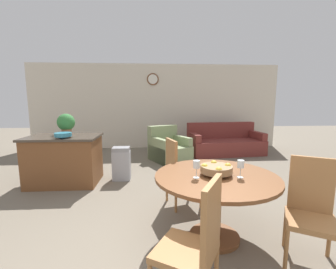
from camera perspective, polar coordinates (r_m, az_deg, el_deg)
The scene contains 14 objects.
wall_back at distance 7.37m, azimuth -3.10°, elevation 7.09°, with size 8.00×0.09×2.70m.
dining_table at distance 2.56m, azimuth 12.02°, elevation -13.54°, with size 1.32×1.32×0.73m.
dining_chair_near_left at distance 1.79m, azimuth 7.17°, elevation -25.27°, with size 0.57×0.57×0.99m.
dining_chair_near_right at distance 2.61m, azimuth 32.50°, elevation -15.30°, with size 0.57×0.57×0.99m.
dining_chair_far_side at distance 3.29m, azimuth 2.62°, elevation -9.18°, with size 0.52×0.52×0.99m.
fruit_bowl at distance 2.48m, azimuth 12.17°, elevation -8.53°, with size 0.34×0.34×0.13m.
wine_glass_left at distance 2.33m, azimuth 7.25°, elevation -7.73°, with size 0.07×0.07×0.19m.
wine_glass_right at distance 2.44m, azimuth 17.97°, elevation -7.35°, with size 0.07×0.07×0.19m.
kitchen_island at distance 4.60m, azimuth -24.75°, elevation -5.82°, with size 1.26×0.85×0.89m.
teal_bowl at distance 4.27m, azimuth -25.11°, elevation -0.04°, with size 0.28×0.28×0.09m.
potted_plant at distance 4.68m, azimuth -24.46°, elevation 2.65°, with size 0.32×0.32×0.39m.
trash_bin at distance 4.49m, azimuth -11.72°, elevation -7.24°, with size 0.34×0.26×0.64m.
couch at distance 6.79m, azimuth 14.19°, elevation -2.20°, with size 2.18×1.19×0.89m.
armchair at distance 5.82m, azimuth 0.19°, elevation -3.71°, with size 1.16×1.21×0.88m.
Camera 1 is at (-0.08, -1.45, 1.52)m, focal length 24.00 mm.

